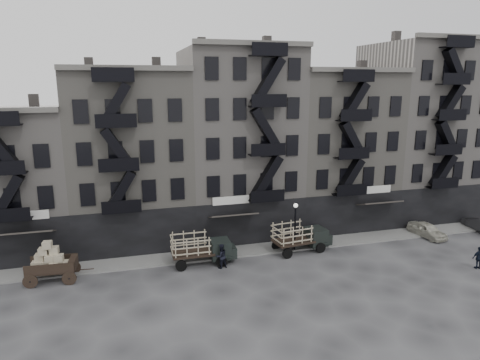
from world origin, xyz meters
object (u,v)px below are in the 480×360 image
object	(u,v)px
stake_truck_west	(202,247)
policeman	(479,258)
wagon	(50,259)
stake_truck_east	(301,235)
car_east	(427,230)
pedestrian_mid	(221,256)

from	to	relation	value
stake_truck_west	policeman	distance (m)	21.58
wagon	stake_truck_west	xyz separation A→B (m)	(11.12, 0.10, -0.29)
stake_truck_east	wagon	bearing A→B (deg)	174.09
wagon	stake_truck_west	bearing A→B (deg)	4.78
stake_truck_west	policeman	size ratio (longest dim) A/B	2.85
policeman	stake_truck_east	bearing A→B (deg)	-19.85
stake_truck_east	policeman	distance (m)	13.80
stake_truck_west	wagon	bearing A→B (deg)	-178.85
car_east	policeman	distance (m)	7.07
policeman	wagon	bearing A→B (deg)	-1.24
stake_truck_west	car_east	bearing A→B (deg)	1.62
pedestrian_mid	car_east	bearing A→B (deg)	166.23
wagon	stake_truck_east	xyz separation A→B (m)	(19.73, 0.42, -0.28)
car_east	pedestrian_mid	xyz separation A→B (m)	(-20.11, -1.54, 0.31)
wagon	pedestrian_mid	distance (m)	12.49
wagon	car_east	bearing A→B (deg)	5.09
wagon	pedestrian_mid	size ratio (longest dim) A/B	1.91
policeman	stake_truck_west	bearing A→B (deg)	-7.49
pedestrian_mid	stake_truck_east	bearing A→B (deg)	173.32
stake_truck_west	stake_truck_east	size ratio (longest dim) A/B	0.96
wagon	stake_truck_east	bearing A→B (deg)	5.46
car_east	pedestrian_mid	distance (m)	20.17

